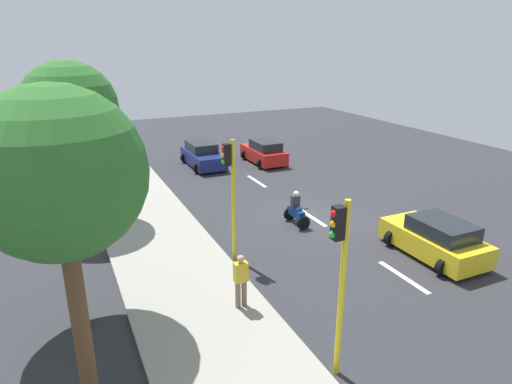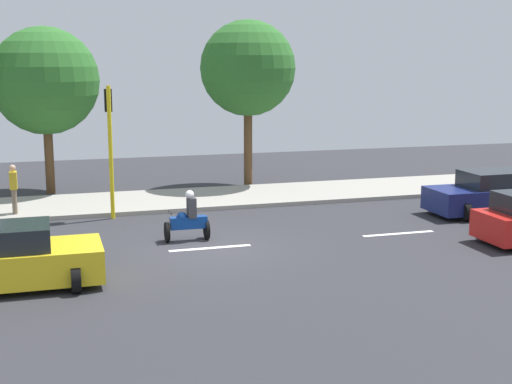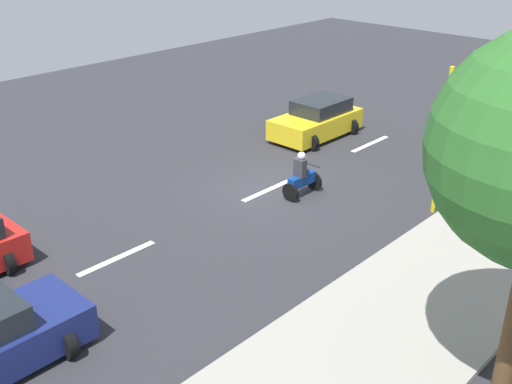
{
  "view_description": "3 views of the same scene",
  "coord_description": "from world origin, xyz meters",
  "px_view_note": "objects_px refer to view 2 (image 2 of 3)",
  "views": [
    {
      "loc": [
        10.25,
        16.18,
        7.72
      ],
      "look_at": [
        2.15,
        -1.44,
        1.08
      ],
      "focal_mm": 31.31,
      "sensor_mm": 36.0,
      "label": 1
    },
    {
      "loc": [
        -19.18,
        4.34,
        5.31
      ],
      "look_at": [
        1.95,
        -1.96,
        1.19
      ],
      "focal_mm": 49.54,
      "sensor_mm": 36.0,
      "label": 2
    },
    {
      "loc": [
        12.27,
        -13.58,
        8.43
      ],
      "look_at": [
        1.01,
        -1.67,
        0.81
      ],
      "focal_mm": 42.65,
      "sensor_mm": 36.0,
      "label": 3
    }
  ],
  "objects_px": {
    "car_dark_blue": "(489,194)",
    "car_yellow_cab": "(13,258)",
    "traffic_light_midblock": "(110,133)",
    "pedestrian_near_signal": "(14,187)",
    "street_tree_center": "(248,69)",
    "motorcycle": "(188,220)",
    "street_tree_north": "(45,81)"
  },
  "relations": [
    {
      "from": "traffic_light_midblock",
      "to": "pedestrian_near_signal",
      "type": "bearing_deg",
      "value": 72.88
    },
    {
      "from": "pedestrian_near_signal",
      "to": "car_yellow_cab",
      "type": "bearing_deg",
      "value": -178.15
    },
    {
      "from": "motorcycle",
      "to": "street_tree_center",
      "type": "distance_m",
      "value": 10.42
    },
    {
      "from": "car_dark_blue",
      "to": "street_tree_center",
      "type": "height_order",
      "value": "street_tree_center"
    },
    {
      "from": "car_dark_blue",
      "to": "street_tree_center",
      "type": "distance_m",
      "value": 11.03
    },
    {
      "from": "car_yellow_cab",
      "to": "pedestrian_near_signal",
      "type": "bearing_deg",
      "value": 1.85
    },
    {
      "from": "car_yellow_cab",
      "to": "traffic_light_midblock",
      "type": "relative_size",
      "value": 0.88
    },
    {
      "from": "street_tree_north",
      "to": "car_yellow_cab",
      "type": "bearing_deg",
      "value": 175.53
    },
    {
      "from": "traffic_light_midblock",
      "to": "street_tree_north",
      "type": "bearing_deg",
      "value": 20.15
    },
    {
      "from": "pedestrian_near_signal",
      "to": "street_tree_center",
      "type": "height_order",
      "value": "street_tree_center"
    },
    {
      "from": "car_yellow_cab",
      "to": "street_tree_north",
      "type": "relative_size",
      "value": 0.6
    },
    {
      "from": "car_yellow_cab",
      "to": "motorcycle",
      "type": "distance_m",
      "value": 5.78
    },
    {
      "from": "motorcycle",
      "to": "street_tree_north",
      "type": "relative_size",
      "value": 0.23
    },
    {
      "from": "street_tree_north",
      "to": "car_dark_blue",
      "type": "bearing_deg",
      "value": -119.95
    },
    {
      "from": "car_dark_blue",
      "to": "motorcycle",
      "type": "bearing_deg",
      "value": 93.64
    },
    {
      "from": "car_dark_blue",
      "to": "pedestrian_near_signal",
      "type": "relative_size",
      "value": 2.48
    },
    {
      "from": "car_yellow_cab",
      "to": "street_tree_center",
      "type": "bearing_deg",
      "value": -38.04
    },
    {
      "from": "car_dark_blue",
      "to": "motorcycle",
      "type": "xyz_separation_m",
      "value": [
        -0.69,
        10.87,
        -0.07
      ]
    },
    {
      "from": "pedestrian_near_signal",
      "to": "street_tree_center",
      "type": "xyz_separation_m",
      "value": [
        3.69,
        -9.36,
        3.92
      ]
    },
    {
      "from": "car_yellow_cab",
      "to": "pedestrian_near_signal",
      "type": "xyz_separation_m",
      "value": [
        7.95,
        0.26,
        0.35
      ]
    },
    {
      "from": "pedestrian_near_signal",
      "to": "traffic_light_midblock",
      "type": "relative_size",
      "value": 0.38
    },
    {
      "from": "traffic_light_midblock",
      "to": "car_dark_blue",
      "type": "bearing_deg",
      "value": -103.64
    },
    {
      "from": "street_tree_center",
      "to": "street_tree_north",
      "type": "bearing_deg",
      "value": 84.95
    },
    {
      "from": "motorcycle",
      "to": "street_tree_center",
      "type": "height_order",
      "value": "street_tree_center"
    },
    {
      "from": "motorcycle",
      "to": "pedestrian_near_signal",
      "type": "relative_size",
      "value": 0.91
    },
    {
      "from": "car_dark_blue",
      "to": "car_yellow_cab",
      "type": "distance_m",
      "value": 16.16
    },
    {
      "from": "motorcycle",
      "to": "traffic_light_midblock",
      "type": "distance_m",
      "value": 4.8
    },
    {
      "from": "car_yellow_cab",
      "to": "street_tree_center",
      "type": "relative_size",
      "value": 0.57
    },
    {
      "from": "car_yellow_cab",
      "to": "car_dark_blue",
      "type": "bearing_deg",
      "value": -76.12
    },
    {
      "from": "car_yellow_cab",
      "to": "street_tree_center",
      "type": "height_order",
      "value": "street_tree_center"
    },
    {
      "from": "pedestrian_near_signal",
      "to": "street_tree_center",
      "type": "relative_size",
      "value": 0.24
    },
    {
      "from": "car_yellow_cab",
      "to": "pedestrian_near_signal",
      "type": "distance_m",
      "value": 7.97
    }
  ]
}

